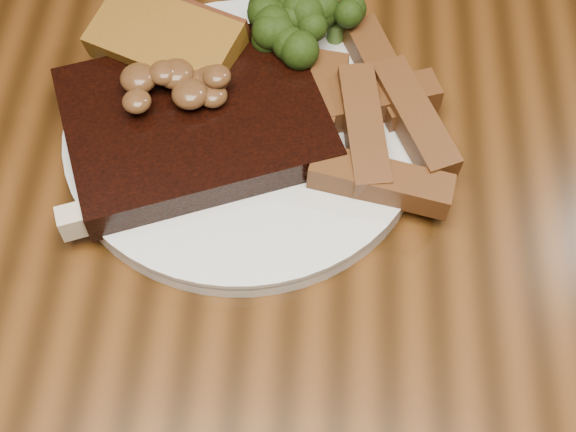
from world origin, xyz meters
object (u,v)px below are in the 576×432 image
plate (244,135)px  garlic_bread (169,59)px  potato_wedges (343,115)px  dining_table (275,284)px  steak (195,121)px

plate → garlic_bread: bearing=138.3°
plate → potato_wedges: bearing=5.9°
plate → garlic_bread: garlic_bread is taller
garlic_bread → plate: bearing=-18.7°
dining_table → plate: (-0.03, 0.07, 0.10)m
plate → steak: 0.04m
garlic_bread → potato_wedges: potato_wedges is taller
potato_wedges → steak: bearing=-173.2°
steak → garlic_bread: bearing=93.7°
steak → potato_wedges: 0.10m
steak → garlic_bread: (-0.03, 0.06, -0.00)m
dining_table → plate: size_ratio=6.23×
plate → steak: bearing=-171.4°
dining_table → steak: steak is taller
dining_table → steak: size_ratio=9.06×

